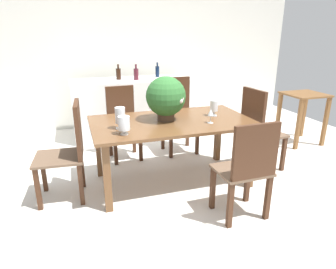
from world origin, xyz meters
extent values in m
plane|color=silver|center=(0.00, 0.00, 0.00)|extent=(7.04, 7.04, 0.00)
cube|color=silver|center=(0.00, 2.60, 1.30)|extent=(6.40, 0.10, 2.60)
cube|color=brown|center=(0.00, 0.09, 0.72)|extent=(1.76, 0.99, 0.03)
cube|color=brown|center=(-0.79, -0.31, 0.35)|extent=(0.07, 0.07, 0.71)
cube|color=brown|center=(0.79, -0.31, 0.35)|extent=(0.07, 0.07, 0.71)
cube|color=brown|center=(-0.79, 0.49, 0.35)|extent=(0.07, 0.07, 0.71)
cube|color=brown|center=(0.79, 0.49, 0.35)|extent=(0.07, 0.07, 0.71)
cube|color=#422616|center=(-1.40, 0.29, 0.22)|extent=(0.05, 0.05, 0.45)
cube|color=#422616|center=(-1.43, -0.09, 0.22)|extent=(0.05, 0.05, 0.45)
cube|color=#422616|center=(-1.00, 0.26, 0.22)|extent=(0.05, 0.05, 0.45)
cube|color=#422616|center=(-1.03, -0.12, 0.22)|extent=(0.05, 0.05, 0.45)
cube|color=brown|center=(-1.21, 0.09, 0.46)|extent=(0.51, 0.49, 0.03)
cube|color=#422616|center=(-1.00, 0.07, 0.74)|extent=(0.07, 0.42, 0.55)
cube|color=#422616|center=(0.59, -0.57, 0.22)|extent=(0.05, 0.05, 0.45)
cube|color=#422616|center=(0.20, -0.58, 0.22)|extent=(0.05, 0.05, 0.45)
cube|color=#422616|center=(0.60, -0.90, 0.22)|extent=(0.05, 0.05, 0.45)
cube|color=#422616|center=(0.20, -0.91, 0.22)|extent=(0.05, 0.05, 0.45)
cube|color=brown|center=(0.40, -0.74, 0.46)|extent=(0.48, 0.41, 0.03)
cube|color=#422616|center=(0.40, -0.92, 0.71)|extent=(0.43, 0.05, 0.49)
cube|color=#422616|center=(0.20, 0.74, 0.22)|extent=(0.05, 0.05, 0.45)
cube|color=#422616|center=(0.60, 0.75, 0.22)|extent=(0.05, 0.05, 0.45)
cube|color=#422616|center=(0.19, 1.09, 0.22)|extent=(0.05, 0.05, 0.45)
cube|color=#422616|center=(0.59, 1.10, 0.22)|extent=(0.05, 0.05, 0.45)
cube|color=brown|center=(0.40, 0.92, 0.46)|extent=(0.48, 0.44, 0.03)
cube|color=#422616|center=(0.39, 1.11, 0.76)|extent=(0.43, 0.05, 0.59)
cube|color=#422616|center=(-0.56, 0.74, 0.22)|extent=(0.05, 0.05, 0.45)
cube|color=#422616|center=(-0.22, 0.76, 0.22)|extent=(0.05, 0.05, 0.45)
cube|color=#422616|center=(-0.58, 1.07, 0.22)|extent=(0.05, 0.05, 0.45)
cube|color=#422616|center=(-0.24, 1.09, 0.22)|extent=(0.05, 0.05, 0.45)
cube|color=brown|center=(-0.40, 0.92, 0.46)|extent=(0.44, 0.43, 0.03)
cube|color=#422616|center=(-0.41, 1.10, 0.72)|extent=(0.38, 0.07, 0.51)
cube|color=#422616|center=(1.41, -0.08, 0.22)|extent=(0.05, 0.05, 0.45)
cube|color=#422616|center=(1.38, 0.29, 0.22)|extent=(0.05, 0.05, 0.45)
cube|color=#422616|center=(1.05, -0.11, 0.22)|extent=(0.05, 0.05, 0.45)
cube|color=#422616|center=(1.02, 0.25, 0.22)|extent=(0.05, 0.05, 0.45)
cube|color=brown|center=(1.21, 0.09, 0.46)|extent=(0.48, 0.48, 0.03)
cube|color=#422616|center=(1.01, 0.07, 0.75)|extent=(0.08, 0.41, 0.56)
cylinder|color=#4C3828|center=(-0.06, 0.13, 0.79)|extent=(0.19, 0.19, 0.11)
sphere|color=#2D662D|center=(-0.06, 0.13, 1.01)|extent=(0.43, 0.43, 0.43)
sphere|color=silver|center=(0.08, 0.19, 1.02)|extent=(0.04, 0.04, 0.04)
sphere|color=silver|center=(0.11, 0.15, 0.96)|extent=(0.04, 0.04, 0.04)
sphere|color=silver|center=(0.05, -0.04, 0.98)|extent=(0.06, 0.06, 0.06)
sphere|color=silver|center=(0.07, -0.02, 1.00)|extent=(0.04, 0.04, 0.04)
cylinder|color=silver|center=(-0.58, -0.21, 0.74)|extent=(0.08, 0.08, 0.01)
cylinder|color=silver|center=(-0.58, -0.21, 0.77)|extent=(0.02, 0.02, 0.03)
cylinder|color=silver|center=(-0.58, -0.21, 0.85)|extent=(0.11, 0.11, 0.13)
cylinder|color=silver|center=(0.52, 0.12, 0.74)|extent=(0.08, 0.08, 0.01)
cylinder|color=silver|center=(0.52, 0.12, 0.78)|extent=(0.03, 0.03, 0.05)
cylinder|color=silver|center=(0.52, 0.12, 0.86)|extent=(0.09, 0.09, 0.12)
cylinder|color=silver|center=(-0.59, -0.03, 0.74)|extent=(0.10, 0.10, 0.01)
cylinder|color=silver|center=(-0.59, -0.03, 0.78)|extent=(0.03, 0.03, 0.05)
cylinder|color=silver|center=(-0.59, -0.03, 0.88)|extent=(0.10, 0.10, 0.16)
cylinder|color=silver|center=(0.36, -0.13, 0.74)|extent=(0.06, 0.06, 0.00)
cylinder|color=silver|center=(0.36, -0.13, 0.78)|extent=(0.01, 0.01, 0.08)
cone|color=silver|center=(0.36, -0.13, 0.86)|extent=(0.06, 0.06, 0.07)
cube|color=white|center=(-0.05, 1.92, 0.47)|extent=(1.99, 0.69, 0.93)
cylinder|color=black|center=(-0.28, 1.95, 1.02)|extent=(0.08, 0.08, 0.18)
cylinder|color=black|center=(-0.28, 1.95, 1.14)|extent=(0.03, 0.03, 0.07)
cylinder|color=#0F1E38|center=(0.39, 2.04, 1.02)|extent=(0.07, 0.07, 0.18)
cylinder|color=#0F1E38|center=(0.39, 2.04, 1.14)|extent=(0.03, 0.03, 0.06)
cylinder|color=#511E28|center=(-0.02, 1.82, 1.02)|extent=(0.08, 0.08, 0.18)
cylinder|color=#511E28|center=(-0.02, 1.82, 1.15)|extent=(0.03, 0.03, 0.07)
cube|color=brown|center=(2.33, 0.70, 0.77)|extent=(0.57, 0.54, 0.02)
cube|color=brown|center=(2.08, 0.47, 0.38)|extent=(0.05, 0.05, 0.76)
cube|color=brown|center=(2.57, 0.47, 0.38)|extent=(0.05, 0.05, 0.76)
cube|color=brown|center=(2.08, 0.93, 0.38)|extent=(0.05, 0.05, 0.76)
cube|color=brown|center=(2.57, 0.93, 0.38)|extent=(0.05, 0.05, 0.76)
camera|label=1|loc=(-1.02, -2.91, 1.67)|focal=32.00mm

